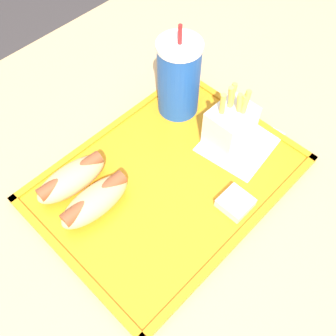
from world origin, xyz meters
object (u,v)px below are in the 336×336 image
object	(u,v)px
hot_dog_far	(71,178)
fries_carton	(230,124)
hot_dog_near	(95,201)
soda_cup	(179,78)
sauce_cup_mayo	(236,202)

from	to	relation	value
hot_dog_far	fries_carton	distance (m)	0.28
hot_dog_far	fries_carton	size ratio (longest dim) A/B	1.08
hot_dog_far	hot_dog_near	distance (m)	0.06
soda_cup	hot_dog_far	size ratio (longest dim) A/B	1.43
hot_dog_far	sauce_cup_mayo	xyz separation A→B (m)	(0.16, -0.22, -0.01)
hot_dog_near	fries_carton	xyz separation A→B (m)	(0.26, -0.06, 0.02)
fries_carton	sauce_cup_mayo	distance (m)	0.14
sauce_cup_mayo	fries_carton	bearing A→B (deg)	44.29
fries_carton	sauce_cup_mayo	size ratio (longest dim) A/B	2.50
hot_dog_far	sauce_cup_mayo	size ratio (longest dim) A/B	2.69
hot_dog_far	fries_carton	xyz separation A→B (m)	(0.26, -0.12, 0.02)
sauce_cup_mayo	soda_cup	bearing A→B (deg)	66.75
soda_cup	sauce_cup_mayo	xyz separation A→B (m)	(-0.09, -0.21, -0.07)
hot_dog_near	soda_cup	bearing A→B (deg)	13.07
hot_dog_far	soda_cup	bearing A→B (deg)	-0.30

